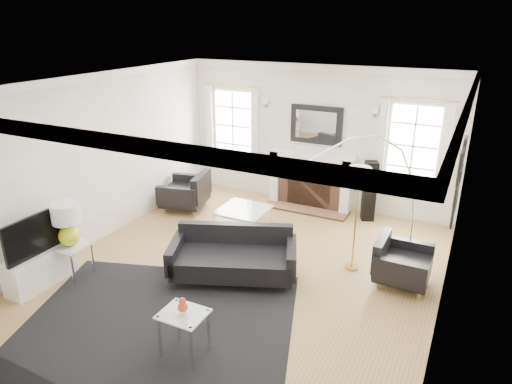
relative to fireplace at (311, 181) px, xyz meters
The scene contains 25 objects.
floor 2.84m from the fireplace, 90.00° to the right, with size 6.00×6.00×0.00m, color olive.
back_wall 0.88m from the fireplace, 90.00° to the left, with size 5.50×0.04×2.80m, color white.
front_wall 5.85m from the fireplace, 90.00° to the right, with size 5.50×0.04×2.80m, color white.
left_wall 4.01m from the fireplace, 134.58° to the right, with size 0.04×6.00×2.80m, color white.
right_wall 4.01m from the fireplace, 45.42° to the right, with size 0.04×6.00×2.80m, color white.
ceiling 3.59m from the fireplace, 90.00° to the right, with size 5.50×6.00×0.02m, color white.
crown_molding 3.55m from the fireplace, 90.00° to the right, with size 5.50×6.00×0.12m, color white.
fireplace is the anchor object (origin of this frame).
mantel_mirror 1.12m from the fireplace, 90.00° to the left, with size 1.05×0.07×0.75m.
window_left 2.07m from the fireplace, behind, with size 1.24×0.15×1.62m.
window_right 2.07m from the fireplace, ahead, with size 1.24×0.15×1.62m.
gallery_wall 3.26m from the fireplace, 28.83° to the right, with size 0.04×1.73×1.29m.
tv_unit 5.12m from the fireplace, 118.55° to the right, with size 0.35×1.00×1.09m.
area_rug 4.59m from the fireplace, 94.52° to the right, with size 3.34×2.78×0.01m, color black.
sofa 3.08m from the fireplace, 91.37° to the right, with size 2.00×1.45×0.60m.
armchair_left 2.48m from the fireplace, 149.77° to the right, with size 1.01×1.08×0.63m.
armchair_right 3.06m from the fireplace, 45.38° to the right, with size 0.76×0.84×0.56m.
coffee_table 1.71m from the fireplace, 115.33° to the right, with size 0.85×0.85×0.38m.
side_table_left 4.67m from the fireplace, 118.12° to the right, with size 0.46×0.46×0.51m.
nesting_table 4.81m from the fireplace, 86.96° to the right, with size 0.51×0.42×0.56m.
gourd_lamp 4.68m from the fireplace, 118.12° to the right, with size 0.41×0.41×0.65m.
orange_vase 4.81m from the fireplace, 86.96° to the right, with size 0.11×0.11×0.18m.
arc_floor_lamp 2.82m from the fireplace, 55.50° to the right, with size 1.57×1.46×2.23m.
stick_floor_lamp 2.66m from the fireplace, 55.14° to the right, with size 0.33×0.33×1.63m.
speaker_tower 1.22m from the fireplace, ahead, with size 0.23×0.23×1.15m, color black.
Camera 1 is at (2.85, -5.43, 3.60)m, focal length 32.00 mm.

